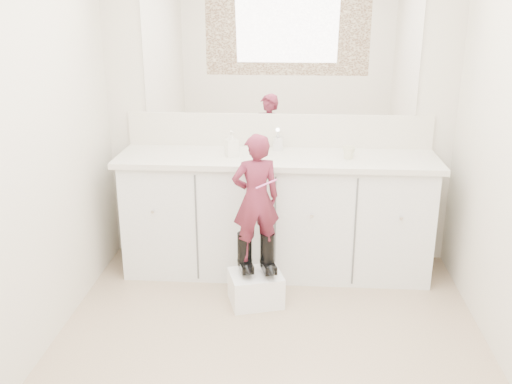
{
  "coord_description": "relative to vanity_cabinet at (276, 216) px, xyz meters",
  "views": [
    {
      "loc": [
        0.13,
        -2.71,
        1.95
      ],
      "look_at": [
        -0.12,
        0.74,
        0.77
      ],
      "focal_mm": 40.0,
      "sensor_mm": 36.0,
      "label": 1
    }
  ],
  "objects": [
    {
      "name": "floor",
      "position": [
        0.0,
        -1.23,
        -0.42
      ],
      "size": [
        3.0,
        3.0,
        0.0
      ],
      "primitive_type": "plane",
      "color": "#947760",
      "rests_on": "ground"
    },
    {
      "name": "wall_back",
      "position": [
        0.0,
        0.27,
        0.77
      ],
      "size": [
        2.6,
        0.0,
        2.6
      ],
      "primitive_type": "plane",
      "rotation": [
        1.57,
        0.0,
        0.0
      ],
      "color": "beige",
      "rests_on": "floor"
    },
    {
      "name": "wall_front",
      "position": [
        0.0,
        -2.73,
        0.77
      ],
      "size": [
        2.6,
        0.0,
        2.6
      ],
      "primitive_type": "plane",
      "rotation": [
        -1.57,
        0.0,
        0.0
      ],
      "color": "beige",
      "rests_on": "floor"
    },
    {
      "name": "wall_left",
      "position": [
        -1.3,
        -1.23,
        0.78
      ],
      "size": [
        0.0,
        3.0,
        3.0
      ],
      "primitive_type": "plane",
      "rotation": [
        1.57,
        0.0,
        1.57
      ],
      "color": "beige",
      "rests_on": "floor"
    },
    {
      "name": "vanity_cabinet",
      "position": [
        0.0,
        0.0,
        0.0
      ],
      "size": [
        2.2,
        0.55,
        0.85
      ],
      "primitive_type": "cube",
      "color": "silver",
      "rests_on": "floor"
    },
    {
      "name": "countertop",
      "position": [
        0.0,
        -0.01,
        0.45
      ],
      "size": [
        2.28,
        0.58,
        0.04
      ],
      "primitive_type": "cube",
      "color": "beige",
      "rests_on": "vanity_cabinet"
    },
    {
      "name": "backsplash",
      "position": [
        0.0,
        0.26,
        0.59
      ],
      "size": [
        2.28,
        0.03,
        0.25
      ],
      "primitive_type": "cube",
      "color": "beige",
      "rests_on": "countertop"
    },
    {
      "name": "mirror",
      "position": [
        0.0,
        0.26,
        1.22
      ],
      "size": [
        2.0,
        0.02,
        1.0
      ],
      "primitive_type": "cube",
      "color": "white",
      "rests_on": "wall_back"
    },
    {
      "name": "dot_panel",
      "position": [
        0.0,
        -2.71,
        1.22
      ],
      "size": [
        2.0,
        0.01,
        1.2
      ],
      "primitive_type": "cube",
      "color": "#472819",
      "rests_on": "wall_front"
    },
    {
      "name": "faucet",
      "position": [
        0.0,
        0.15,
        0.52
      ],
      "size": [
        0.08,
        0.08,
        0.1
      ],
      "primitive_type": "cylinder",
      "color": "silver",
      "rests_on": "countertop"
    },
    {
      "name": "cup",
      "position": [
        0.5,
        -0.05,
        0.51
      ],
      "size": [
        0.12,
        0.12,
        0.09
      ],
      "primitive_type": "imported",
      "rotation": [
        0.0,
        0.0,
        0.38
      ],
      "color": "beige",
      "rests_on": "countertop"
    },
    {
      "name": "soap_bottle",
      "position": [
        -0.32,
        -0.04,
        0.56
      ],
      "size": [
        0.11,
        0.11,
        0.18
      ],
      "primitive_type": "imported",
      "rotation": [
        0.0,
        0.0,
        0.44
      ],
      "color": "silver",
      "rests_on": "countertop"
    },
    {
      "name": "step_stool",
      "position": [
        -0.12,
        -0.53,
        -0.32
      ],
      "size": [
        0.4,
        0.37,
        0.22
      ],
      "primitive_type": "cube",
      "rotation": [
        0.0,
        0.0,
        0.29
      ],
      "color": "white",
      "rests_on": "floor"
    },
    {
      "name": "boot_left",
      "position": [
        -0.19,
        -0.51,
        -0.07
      ],
      "size": [
        0.15,
        0.21,
        0.28
      ],
      "primitive_type": null,
      "rotation": [
        0.0,
        0.0,
        0.29
      ],
      "color": "black",
      "rests_on": "step_stool"
    },
    {
      "name": "boot_right",
      "position": [
        -0.04,
        -0.51,
        -0.07
      ],
      "size": [
        0.15,
        0.21,
        0.28
      ],
      "primitive_type": null,
      "rotation": [
        0.0,
        0.0,
        0.29
      ],
      "color": "black",
      "rests_on": "step_stool"
    },
    {
      "name": "toddler",
      "position": [
        -0.12,
        -0.51,
        0.32
      ],
      "size": [
        0.36,
        0.28,
        0.85
      ],
      "primitive_type": "imported",
      "rotation": [
        0.0,
        0.0,
        3.43
      ],
      "color": "#972E4F",
      "rests_on": "step_stool"
    },
    {
      "name": "toothbrush",
      "position": [
        -0.05,
        -0.59,
        0.44
      ],
      "size": [
        0.13,
        0.05,
        0.06
      ],
      "primitive_type": "cylinder",
      "rotation": [
        0.0,
        1.22,
        0.29
      ],
      "color": "#E75AAB",
      "rests_on": "toddler"
    }
  ]
}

